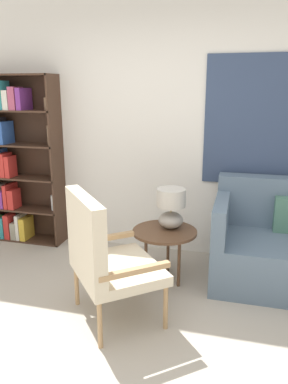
{
  "coord_description": "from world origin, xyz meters",
  "views": [
    {
      "loc": [
        0.84,
        -1.9,
        1.76
      ],
      "look_at": [
        0.03,
        1.13,
        0.9
      ],
      "focal_mm": 35.0,
      "sensor_mm": 36.0,
      "label": 1
    }
  ],
  "objects_px": {
    "armchair": "(102,252)",
    "side_table": "(165,235)",
    "table_lamp": "(171,207)",
    "bookshelf": "(15,160)"
  },
  "relations": [
    {
      "from": "bookshelf",
      "to": "armchair",
      "type": "xyz_separation_m",
      "value": [
        1.56,
        -1.32,
        -0.39
      ]
    },
    {
      "from": "side_table",
      "to": "table_lamp",
      "type": "height_order",
      "value": "table_lamp"
    },
    {
      "from": "bookshelf",
      "to": "table_lamp",
      "type": "height_order",
      "value": "bookshelf"
    },
    {
      "from": "side_table",
      "to": "armchair",
      "type": "bearing_deg",
      "value": -113.15
    },
    {
      "from": "armchair",
      "to": "table_lamp",
      "type": "distance_m",
      "value": 0.93
    },
    {
      "from": "bookshelf",
      "to": "side_table",
      "type": "xyz_separation_m",
      "value": [
        1.89,
        -0.56,
        -0.51
      ]
    },
    {
      "from": "armchair",
      "to": "side_table",
      "type": "bearing_deg",
      "value": 66.85
    },
    {
      "from": "bookshelf",
      "to": "table_lamp",
      "type": "xyz_separation_m",
      "value": [
        1.93,
        -0.47,
        -0.26
      ]
    },
    {
      "from": "table_lamp",
      "to": "armchair",
      "type": "bearing_deg",
      "value": -113.38
    },
    {
      "from": "armchair",
      "to": "side_table",
      "type": "height_order",
      "value": "armchair"
    }
  ]
}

